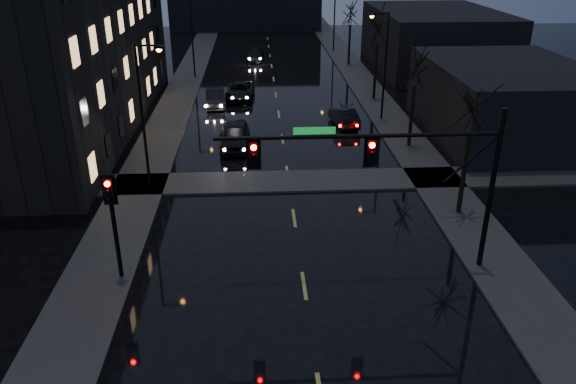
{
  "coord_description": "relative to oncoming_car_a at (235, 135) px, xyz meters",
  "views": [
    {
      "loc": [
        -1.76,
        -11.02,
        12.93
      ],
      "look_at": [
        -0.53,
        10.18,
        3.2
      ],
      "focal_mm": 35.0,
      "sensor_mm": 36.0,
      "label": 1
    }
  ],
  "objects": [
    {
      "name": "signal_pole_left",
      "position": [
        -4.28,
        -15.54,
        2.17
      ],
      "size": [
        0.35,
        0.41,
        4.53
      ],
      "color": "black",
      "rests_on": "ground"
    },
    {
      "name": "sidewalk_cross",
      "position": [
        3.22,
        -6.03,
        -0.78
      ],
      "size": [
        40.0,
        3.0,
        0.12
      ],
      "primitive_type": "cube",
      "color": "#2D2D2B",
      "rests_on": "ground"
    },
    {
      "name": "commercial_right_far",
      "position": [
        20.22,
        23.47,
        2.16
      ],
      "size": [
        12.0,
        18.0,
        6.0
      ],
      "primitive_type": "cube",
      "color": "black",
      "rests_on": "ground"
    },
    {
      "name": "streetlight_r_far",
      "position": [
        10.8,
        33.47,
        3.94
      ],
      "size": [
        1.53,
        0.28,
        8.0
      ],
      "color": "black",
      "rests_on": "ground"
    },
    {
      "name": "tree_near",
      "position": [
        11.62,
        -10.53,
        5.38
      ],
      "size": [
        3.52,
        3.52,
        8.08
      ],
      "color": "black",
      "rests_on": "ground"
    },
    {
      "name": "tree_mid_a",
      "position": [
        11.62,
        -0.53,
        4.99
      ],
      "size": [
        3.3,
        3.3,
        7.58
      ],
      "color": "black",
      "rests_on": "ground"
    },
    {
      "name": "lead_car",
      "position": [
        7.94,
        4.29,
        -0.17
      ],
      "size": [
        1.92,
        4.19,
        1.33
      ],
      "primitive_type": "imported",
      "rotation": [
        0.0,
        0.0,
        3.27
      ],
      "color": "black",
      "rests_on": "ground"
    },
    {
      "name": "tree_far",
      "position": [
        11.62,
        25.47,
        5.22
      ],
      "size": [
        3.43,
        3.43,
        7.88
      ],
      "color": "black",
      "rests_on": "ground"
    },
    {
      "name": "oncoming_car_c",
      "position": [
        0.09,
        12.38,
        -0.15
      ],
      "size": [
        2.57,
        5.06,
        1.37
      ],
      "primitive_type": "imported",
      "rotation": [
        0.0,
        0.0,
        -0.06
      ],
      "color": "black",
      "rests_on": "ground"
    },
    {
      "name": "sidewalk_right",
      "position": [
        11.72,
        10.47,
        -0.78
      ],
      "size": [
        3.0,
        140.0,
        0.12
      ],
      "primitive_type": "cube",
      "color": "#2D2D2B",
      "rests_on": "ground"
    },
    {
      "name": "sidewalk_left",
      "position": [
        -5.28,
        10.47,
        -0.78
      ],
      "size": [
        3.0,
        140.0,
        0.12
      ],
      "primitive_type": "cube",
      "color": "#2D2D2B",
      "rests_on": "ground"
    },
    {
      "name": "streetlight_l_far",
      "position": [
        -4.36,
        20.47,
        3.94
      ],
      "size": [
        1.53,
        0.28,
        8.0
      ],
      "color": "black",
      "rests_on": "ground"
    },
    {
      "name": "tree_mid_b",
      "position": [
        11.62,
        11.47,
        5.77
      ],
      "size": [
        3.74,
        3.74,
        8.59
      ],
      "color": "black",
      "rests_on": "ground"
    },
    {
      "name": "oncoming_car_d",
      "position": [
        1.42,
        28.54,
        -0.2
      ],
      "size": [
        2.22,
        4.54,
        1.27
      ],
      "primitive_type": "imported",
      "rotation": [
        0.0,
        0.0,
        -0.1
      ],
      "color": "black",
      "rests_on": "ground"
    },
    {
      "name": "streetlight_r_mid",
      "position": [
        10.8,
        5.47,
        3.94
      ],
      "size": [
        1.53,
        0.28,
        8.0
      ],
      "color": "black",
      "rests_on": "ground"
    },
    {
      "name": "far_block",
      "position": [
        0.22,
        53.47,
        3.16
      ],
      "size": [
        22.0,
        10.0,
        8.0
      ],
      "primitive_type": "cube",
      "color": "black",
      "rests_on": "ground"
    },
    {
      "name": "oncoming_car_a",
      "position": [
        0.0,
        0.0,
        0.0
      ],
      "size": [
        2.03,
        4.94,
        1.68
      ],
      "primitive_type": "imported",
      "rotation": [
        0.0,
        0.0,
        0.01
      ],
      "color": "black",
      "rests_on": "ground"
    },
    {
      "name": "oncoming_car_b",
      "position": [
        -1.92,
        10.07,
        -0.13
      ],
      "size": [
        1.84,
        4.41,
        1.42
      ],
      "primitive_type": "imported",
      "rotation": [
        0.0,
        0.0,
        0.08
      ],
      "color": "black",
      "rests_on": "ground"
    },
    {
      "name": "signal_mast",
      "position": [
        7.07,
        -15.53,
        4.03
      ],
      "size": [
        11.11,
        0.41,
        7.0
      ],
      "color": "black",
      "rests_on": "ground"
    },
    {
      "name": "commercial_right_near",
      "position": [
        18.72,
        1.47,
        1.66
      ],
      "size": [
        10.0,
        14.0,
        5.0
      ],
      "primitive_type": "cube",
      "color": "black",
      "rests_on": "ground"
    },
    {
      "name": "streetlight_l_near",
      "position": [
        -4.36,
        -6.53,
        3.94
      ],
      "size": [
        1.53,
        0.28,
        8.0
      ],
      "color": "black",
      "rests_on": "ground"
    },
    {
      "name": "apartment_block",
      "position": [
        -13.28,
        5.47,
        5.16
      ],
      "size": [
        12.0,
        30.0,
        12.0
      ],
      "primitive_type": "cube",
      "color": "black",
      "rests_on": "ground"
    }
  ]
}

